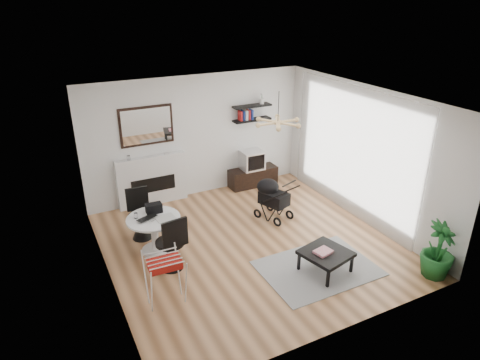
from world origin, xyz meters
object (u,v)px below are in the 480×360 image
fireplace (152,175)px  coffee_table (326,254)px  dining_table (154,229)px  drying_rack (165,279)px  tv_console (253,177)px  potted_plant (439,250)px  stroller (272,200)px  crt_tv (252,160)px

fireplace → coffee_table: (1.82, -3.72, -0.35)m
dining_table → drying_rack: drying_rack is taller
drying_rack → coffee_table: drying_rack is taller
fireplace → tv_console: fireplace is taller
potted_plant → stroller: bearing=115.1°
dining_table → drying_rack: size_ratio=1.16×
tv_console → dining_table: size_ratio=1.24×
crt_tv → dining_table: (-2.88, -1.73, -0.21)m
coffee_table → potted_plant: potted_plant is taller
crt_tv → drying_rack: bearing=-134.8°
stroller → potted_plant: size_ratio=0.95×
drying_rack → dining_table: bearing=82.3°
tv_console → crt_tv: bearing=-174.7°
drying_rack → potted_plant: size_ratio=0.84×
fireplace → tv_console: 2.45m
drying_rack → coffee_table: 2.62m
stroller → potted_plant: potted_plant is taller
fireplace → stroller: fireplace is taller
fireplace → potted_plant: bearing=-54.1°
fireplace → stroller: 2.64m
tv_console → potted_plant: potted_plant is taller
coffee_table → potted_plant: (1.53, -0.90, 0.14)m
fireplace → drying_rack: bearing=-103.1°
tv_console → crt_tv: size_ratio=2.27×
potted_plant → dining_table: bearing=144.6°
dining_table → coffee_table: 2.98m
crt_tv → coffee_table: size_ratio=0.60×
drying_rack → tv_console: bearing=47.4°
tv_console → potted_plant: 4.59m
drying_rack → coffee_table: size_ratio=0.94×
stroller → drying_rack: bearing=-170.5°
fireplace → dining_table: (-0.51, -1.87, -0.23)m
dining_table → coffee_table: size_ratio=1.09×
crt_tv → potted_plant: 4.59m
tv_console → potted_plant: (0.95, -4.48, 0.26)m
coffee_table → potted_plant: 1.78m
fireplace → tv_console: size_ratio=1.86×
tv_console → dining_table: 3.40m
drying_rack → fireplace: bearing=79.4°
stroller → coffee_table: size_ratio=1.06×
fireplace → drying_rack: 3.39m
stroller → tv_console: bearing=54.9°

